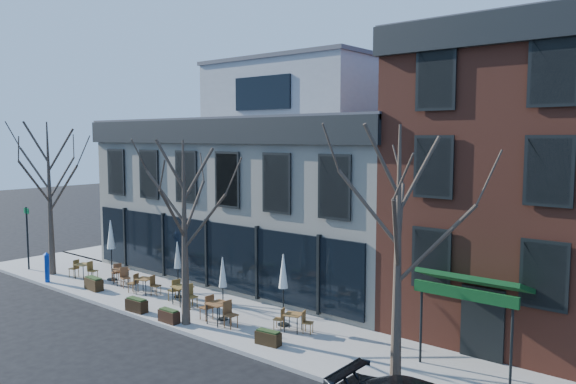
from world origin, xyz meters
The scene contains 24 objects.
ground centered at (0.00, 0.00, 0.00)m, with size 120.00×120.00×0.00m, color black.
sidewalk_front centered at (3.25, -2.15, 0.07)m, with size 33.50×4.70×0.15m, color gray.
sidewalk_side centered at (-11.25, 6.00, 0.07)m, with size 4.50×12.00×0.15m, color gray.
corner_building centered at (0.07, 5.07, 4.72)m, with size 18.39×10.39×11.10m.
red_brick_building centered at (13.00, 4.98, 5.64)m, with size 8.20×11.78×11.18m.
tree_corner centered at (-8.49, -3.20, 4.25)m, with size 3.93×3.98×7.92m.
tree_mid centered at (3.01, -3.90, 3.79)m, with size 3.50×3.55×7.04m.
tree_right centered at (12.01, -3.90, 4.02)m, with size 3.72×3.77×7.48m.
sign_pole centered at (-10.50, -3.50, 2.07)m, with size 0.50×0.10×3.40m.
call_box centered at (-7.12, -4.20, 0.94)m, with size 0.31×0.30×1.50m.
cafe_set_0 centered at (-6.46, -2.65, 0.61)m, with size 1.75×0.86×0.90m.
cafe_set_1 centered at (-3.95, -2.12, 0.63)m, with size 1.81×0.89×0.93m.
cafe_set_2 centered at (-1.70, -2.39, 0.60)m, with size 1.71×0.92×0.88m.
cafe_set_3 centered at (0.94, -2.36, 0.66)m, with size 1.91×0.84×0.98m.
cafe_set_4 centered at (3.94, -3.10, 0.67)m, with size 1.92×0.80×1.00m.
cafe_set_5 centered at (6.69, -1.93, 0.57)m, with size 1.58×0.86×0.81m.
umbrella_0 centered at (-5.04, -1.91, 2.28)m, with size 0.48×0.48×3.02m.
umbrella_2 centered at (-0.05, -1.78, 1.93)m, with size 0.40×0.40×2.53m.
umbrella_3 centered at (3.73, -2.64, 1.91)m, with size 0.40×0.40×2.49m.
umbrella_4 centered at (5.98, -1.65, 2.09)m, with size 0.44×0.44×2.75m.
planter_0 centered at (-4.08, -3.51, 0.45)m, with size 1.10×0.50×0.60m.
planter_1 centered at (0.25, -4.20, 0.43)m, with size 1.02×0.46×0.56m.
planter_2 centered at (2.34, -4.20, 0.40)m, with size 0.92×0.38×0.51m.
planter_3 centered at (6.87, -3.51, 0.40)m, with size 0.95×0.47×0.51m.
Camera 1 is at (19.35, -17.51, 7.29)m, focal length 35.00 mm.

